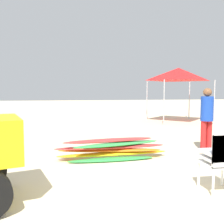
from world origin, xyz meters
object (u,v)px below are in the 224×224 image
Objects in this scene: surfboard_pile at (112,149)px; popup_canopy at (179,74)px; stacked_plastic_chairs at (222,155)px; lifeguard_near_right at (207,115)px.

popup_canopy is (4.62, 6.63, 2.17)m from surfboard_pile.
stacked_plastic_chairs reaches higher than surfboard_pile.
popup_canopy is (2.06, 6.27, 1.47)m from lifeguard_near_right.
popup_canopy is (3.32, 8.88, 1.80)m from stacked_plastic_chairs.
popup_canopy reaches higher than lifeguard_near_right.
popup_canopy reaches higher than stacked_plastic_chairs.
surfboard_pile is 1.60× the size of lifeguard_near_right.
stacked_plastic_chairs is 2.62m from surfboard_pile.
stacked_plastic_chairs is at bearing -59.95° from surfboard_pile.
lifeguard_near_right is 0.60× the size of popup_canopy.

